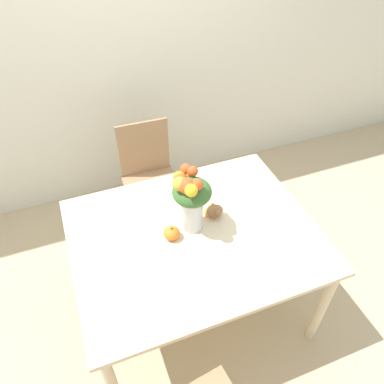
# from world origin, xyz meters

# --- Properties ---
(ground_plane) EXTENTS (12.00, 12.00, 0.00)m
(ground_plane) POSITION_xyz_m (0.00, 0.00, 0.00)
(ground_plane) COLOR tan
(wall_back) EXTENTS (8.00, 0.06, 2.70)m
(wall_back) POSITION_xyz_m (0.00, 1.48, 1.35)
(wall_back) COLOR silver
(wall_back) RESTS_ON ground_plane
(dining_table) EXTENTS (1.40, 1.11, 0.76)m
(dining_table) POSITION_xyz_m (0.00, 0.00, 0.68)
(dining_table) COLOR beige
(dining_table) RESTS_ON ground_plane
(flower_vase) EXTENTS (0.22, 0.28, 0.41)m
(flower_vase) POSITION_xyz_m (0.00, 0.06, 1.00)
(flower_vase) COLOR silver
(flower_vase) RESTS_ON dining_table
(pumpkin) EXTENTS (0.09, 0.09, 0.09)m
(pumpkin) POSITION_xyz_m (-0.13, 0.02, 0.80)
(pumpkin) COLOR orange
(pumpkin) RESTS_ON dining_table
(turkey_figurine) EXTENTS (0.11, 0.14, 0.09)m
(turkey_figurine) POSITION_xyz_m (0.17, 0.11, 0.80)
(turkey_figurine) COLOR #936642
(turkey_figurine) RESTS_ON dining_table
(dining_chair_near_window) EXTENTS (0.43, 0.43, 0.91)m
(dining_chair_near_window) POSITION_xyz_m (-0.03, 0.90, 0.47)
(dining_chair_near_window) COLOR #9E7A56
(dining_chair_near_window) RESTS_ON ground_plane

